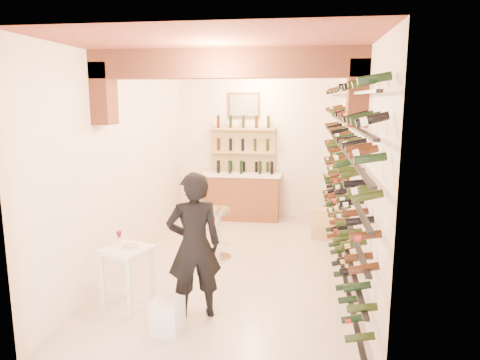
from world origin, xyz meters
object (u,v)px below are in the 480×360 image
(tasting_table, at_px, (127,259))
(white_stool, at_px, (167,316))
(chrome_barstool, at_px, (218,230))
(wine_rack, at_px, (339,170))
(back_counter, at_px, (242,195))
(crate_lower, at_px, (323,231))
(person, at_px, (194,246))

(tasting_table, height_order, white_stool, tasting_table)
(tasting_table, height_order, chrome_barstool, tasting_table)
(wine_rack, bearing_deg, back_counter, 124.66)
(wine_rack, relative_size, white_stool, 14.60)
(wine_rack, xyz_separation_m, crate_lower, (-0.13, 1.53, -1.41))
(tasting_table, xyz_separation_m, chrome_barstool, (0.79, 1.83, -0.14))
(wine_rack, xyz_separation_m, chrome_barstool, (-1.88, 0.17, -1.06))
(white_stool, xyz_separation_m, crate_lower, (1.86, 3.72, -0.06))
(tasting_table, relative_size, person, 0.53)
(back_counter, relative_size, chrome_barstool, 2.00)
(wine_rack, relative_size, person, 3.22)
(white_stool, bearing_deg, wine_rack, 47.66)
(wine_rack, distance_m, person, 2.59)
(tasting_table, distance_m, white_stool, 0.97)
(crate_lower, bearing_deg, person, -116.62)
(tasting_table, xyz_separation_m, white_stool, (0.67, -0.53, -0.44))
(wine_rack, height_order, crate_lower, wine_rack)
(crate_lower, bearing_deg, wine_rack, -85.09)
(wine_rack, distance_m, chrome_barstool, 2.16)
(person, bearing_deg, chrome_barstool, -109.38)
(chrome_barstool, relative_size, crate_lower, 1.90)
(back_counter, height_order, white_stool, back_counter)
(back_counter, xyz_separation_m, tasting_table, (-0.84, -4.31, 0.10))
(back_counter, height_order, tasting_table, back_counter)
(wine_rack, xyz_separation_m, back_counter, (-1.83, 2.65, -1.02))
(tasting_table, bearing_deg, wine_rack, 51.69)
(white_stool, xyz_separation_m, person, (0.22, 0.43, 0.69))
(person, distance_m, crate_lower, 3.76)
(person, relative_size, crate_lower, 3.96)
(back_counter, bearing_deg, person, -89.34)
(tasting_table, relative_size, chrome_barstool, 1.11)
(white_stool, height_order, crate_lower, white_stool)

